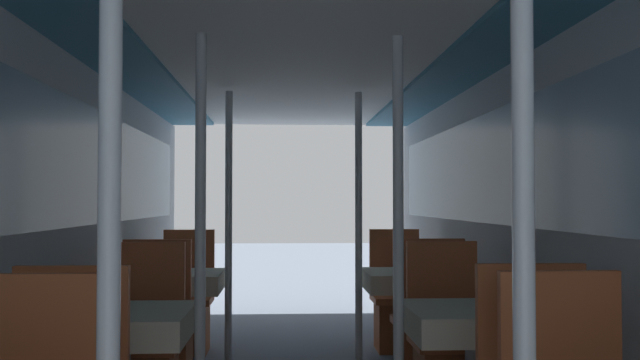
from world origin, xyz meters
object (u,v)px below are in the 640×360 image
support_pole_left_1 (200,244)px  support_pole_right_1 (398,243)px  support_pole_right_2 (359,229)px  dining_table_right_2 (410,286)px  support_pole_right_0 (524,289)px  support_pole_left_0 (109,292)px  chair_left_near_2 (161,345)px  chair_right_far_2 (398,314)px  chair_left_far_2 (186,316)px  dining_table_right_1 (477,330)px  dining_table_left_1 (118,333)px  chair_right_near_2 (427,343)px  support_pole_left_2 (229,229)px  dining_table_left_2 (175,287)px

support_pole_left_1 → support_pole_right_1: bearing=0.0°
support_pole_right_2 → dining_table_right_2: bearing=0.0°
dining_table_right_2 → support_pole_right_0: bearing=-96.1°
support_pole_left_0 → chair_left_near_2: 3.17m
support_pole_left_1 → chair_right_far_2: support_pole_left_1 is taller
chair_left_far_2 → dining_table_right_1: bearing=125.7°
dining_table_left_1 → chair_right_near_2: (1.76, 1.23, -0.30)m
support_pole_left_0 → dining_table_right_2: support_pole_left_0 is taller
support_pole_left_2 → support_pole_right_0: same height
chair_left_far_2 → support_pole_right_0: support_pole_right_0 is taller
support_pole_right_0 → support_pole_right_2: same height
support_pole_right_1 → support_pole_right_2: same height
chair_left_near_2 → dining_table_left_1: bearing=-90.0°
chair_left_near_2 → support_pole_right_0: 3.43m
support_pole_right_0 → dining_table_right_1: size_ratio=2.89×
support_pole_left_1 → dining_table_right_2: support_pole_left_1 is taller
support_pole_left_0 → chair_right_near_2: size_ratio=2.07×
dining_table_left_2 → support_pole_right_0: support_pole_right_0 is taller
dining_table_right_1 → dining_table_right_2: 1.83m
support_pole_left_2 → dining_table_left_2: bearing=180.0°
support_pole_left_2 → support_pole_left_0: bearing=-90.0°
dining_table_left_1 → support_pole_right_2: (1.37, 1.83, 0.43)m
dining_table_left_2 → chair_left_far_2: size_ratio=0.71×
support_pole_left_0 → dining_table_right_1: bearing=53.3°
support_pole_right_0 → support_pole_right_2: (0.00, 3.67, 0.00)m
support_pole_left_1 → chair_left_far_2: bearing=99.1°
chair_left_near_2 → dining_table_right_2: bearing=19.0°
support_pole_left_2 → support_pole_right_1: same height
dining_table_left_2 → support_pole_right_2: (1.37, 0.00, 0.43)m
dining_table_left_1 → chair_right_near_2: 2.17m
dining_table_right_2 → chair_right_far_2: chair_right_far_2 is taller
support_pole_left_0 → chair_right_far_2: 4.55m
support_pole_left_1 → dining_table_right_2: bearing=53.3°
support_pole_left_2 → support_pole_right_0: bearing=-75.1°
chair_right_near_2 → chair_right_far_2: size_ratio=1.00×
dining_table_right_1 → dining_table_right_2: (0.00, 1.83, 0.00)m
dining_table_left_1 → chair_left_near_2: bearing=90.0°
chair_left_far_2 → support_pole_left_1: bearing=99.1°
chair_left_near_2 → support_pole_right_2: bearing=23.9°
support_pole_left_2 → dining_table_right_2: support_pole_left_2 is taller
chair_left_near_2 → support_pole_right_2: size_ratio=0.48×
dining_table_right_2 → chair_left_near_2: bearing=-161.0°
chair_left_near_2 → chair_right_near_2: bearing=0.0°
dining_table_left_1 → dining_table_right_2: (1.76, 1.83, 0.00)m
support_pole_right_0 → dining_table_right_2: bearing=83.9°
support_pole_left_0 → chair_left_near_2: (-0.39, 3.06, -0.73)m
dining_table_right_2 → chair_right_near_2: 0.68m
support_pole_right_1 → chair_right_far_2: size_ratio=2.07×
support_pole_right_0 → dining_table_left_2: bearing=110.4°
dining_table_left_2 → chair_right_near_2: bearing=-19.0°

